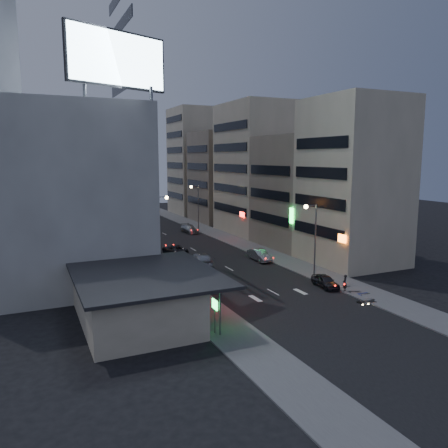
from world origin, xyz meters
TOP-DOWN VIEW (x-y plane):
  - ground at (0.00, 0.00)m, footprint 180.00×180.00m
  - sidewalk_left at (-8.00, 30.00)m, footprint 4.00×120.00m
  - sidewalk_right at (8.00, 30.00)m, footprint 4.00×120.00m
  - food_court at (-13.90, 2.00)m, footprint 11.00×13.00m
  - white_building at (-17.00, 20.00)m, footprint 14.00×24.00m
  - shophouse_near at (15.00, 10.50)m, footprint 10.00×11.00m
  - shophouse_mid at (15.50, 22.00)m, footprint 11.00×12.00m
  - shophouse_far at (15.00, 35.00)m, footprint 10.00×14.00m
  - far_left_a at (-15.50, 45.00)m, footprint 11.00×10.00m
  - far_left_b at (-16.00, 58.00)m, footprint 12.00×10.00m
  - far_right_a at (15.50, 50.00)m, footprint 11.00×12.00m
  - far_right_b at (16.00, 64.00)m, footprint 12.00×12.00m
  - billboard at (-12.99, 9.97)m, footprint 9.52×3.75m
  - street_lamp_right_near at (5.90, 6.00)m, footprint 1.60×0.44m
  - street_lamp_left at (-5.90, 22.00)m, footprint 1.60×0.44m
  - street_lamp_right_far at (5.90, 40.00)m, footprint 1.60×0.44m
  - parked_car_right_near at (5.60, 3.19)m, footprint 1.90×3.87m
  - parked_car_right_mid at (5.23, 16.04)m, footprint 1.62×4.34m
  - parked_car_left at (-3.40, 24.01)m, footprint 2.75×4.91m
  - parked_car_right_far at (4.31, 39.18)m, footprint 2.17×4.88m
  - road_car_blue at (-4.85, 9.27)m, footprint 1.71×4.53m
  - road_car_silver at (-2.62, 16.34)m, footprint 3.26×6.06m
  - person at (6.30, 1.09)m, footprint 0.71×0.64m
  - scooter_black_a at (6.84, -2.25)m, footprint 1.15×2.13m
  - scooter_silver_a at (6.96, -1.62)m, footprint 1.17×2.03m
  - scooter_blue at (7.98, -0.15)m, footprint 0.72×1.79m
  - scooter_black_b at (7.68, 0.51)m, footprint 1.16×1.78m
  - scooter_silver_b at (7.86, 2.46)m, footprint 0.60×1.67m

SIDE VIEW (x-z plane):
  - ground at x=0.00m, z-range 0.00..0.00m
  - sidewalk_left at x=-8.00m, z-range 0.00..0.12m
  - sidewalk_right at x=8.00m, z-range 0.00..0.12m
  - scooter_silver_b at x=7.86m, z-range 0.12..1.13m
  - parked_car_right_near at x=5.60m, z-range 0.00..1.27m
  - scooter_black_b at x=7.68m, z-range 0.12..1.15m
  - parked_car_left at x=-3.40m, z-range 0.00..1.30m
  - scooter_blue at x=7.98m, z-range 0.12..1.19m
  - parked_car_right_far at x=4.31m, z-range 0.00..1.39m
  - parked_car_right_mid at x=5.23m, z-range 0.00..1.42m
  - scooter_silver_a at x=6.96m, z-range 0.12..1.30m
  - road_car_blue at x=-4.85m, z-range 0.00..1.48m
  - scooter_black_a at x=6.84m, z-range 0.12..1.36m
  - road_car_silver at x=-2.62m, z-range 0.00..1.67m
  - person at x=6.30m, z-range 0.12..1.75m
  - food_court at x=-13.90m, z-range 0.05..3.92m
  - street_lamp_right_near at x=5.90m, z-range 1.35..9.37m
  - street_lamp_left at x=-5.90m, z-range 1.35..9.37m
  - street_lamp_right_far at x=5.90m, z-range 1.35..9.37m
  - far_left_b at x=-16.00m, z-range 0.00..15.00m
  - shophouse_mid at x=15.50m, z-range 0.00..16.00m
  - white_building at x=-17.00m, z-range 0.00..18.00m
  - far_right_a at x=15.50m, z-range 0.00..18.00m
  - shophouse_near at x=15.00m, z-range 0.00..20.00m
  - far_left_a at x=-15.50m, z-range 0.00..20.00m
  - shophouse_far at x=15.00m, z-range 0.00..22.00m
  - far_right_b at x=16.00m, z-range 0.00..24.00m
  - billboard at x=-12.99m, z-range 18.56..24.76m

